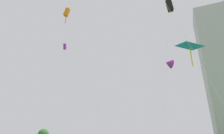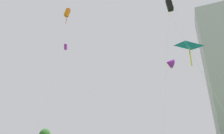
{
  "view_description": "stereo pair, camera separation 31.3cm",
  "coord_description": "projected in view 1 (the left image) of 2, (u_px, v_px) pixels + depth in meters",
  "views": [
    {
      "loc": [
        3.32,
        -11.5,
        1.55
      ],
      "look_at": [
        -2.37,
        13.6,
        12.24
      ],
      "focal_mm": 30.83,
      "sensor_mm": 36.0,
      "label": 1
    },
    {
      "loc": [
        3.63,
        -11.43,
        1.55
      ],
      "look_at": [
        -2.37,
        13.6,
        12.24
      ],
      "focal_mm": 30.83,
      "sensor_mm": 36.0,
      "label": 2
    }
  ],
  "objects": [
    {
      "name": "kite_flying_4",
      "position": [
        67.0,
        13.0,
        41.12
      ],
      "size": [
        9.8,
        4.82,
        29.21
      ],
      "color": "silver",
      "rests_on": "ground"
    },
    {
      "name": "kite_flying_2",
      "position": [
        169.0,
        63.0,
        35.46
      ],
      "size": [
        7.87,
        7.94,
        16.74
      ],
      "color": "silver",
      "rests_on": "ground"
    },
    {
      "name": "kite_flying_7",
      "position": [
        65.0,
        47.0,
        42.8
      ],
      "size": [
        4.92,
        1.63,
        22.87
      ],
      "color": "silver",
      "rests_on": "ground"
    },
    {
      "name": "kite_flying_1",
      "position": [
        169.0,
        5.0,
        29.46
      ],
      "size": [
        3.73,
        2.46,
        22.64
      ],
      "color": "silver",
      "rests_on": "ground"
    },
    {
      "name": "kite_flying_3",
      "position": [
        190.0,
        47.0,
        18.38
      ],
      "size": [
        10.63,
        6.74,
        10.86
      ],
      "color": "silver",
      "rests_on": "ground"
    }
  ]
}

